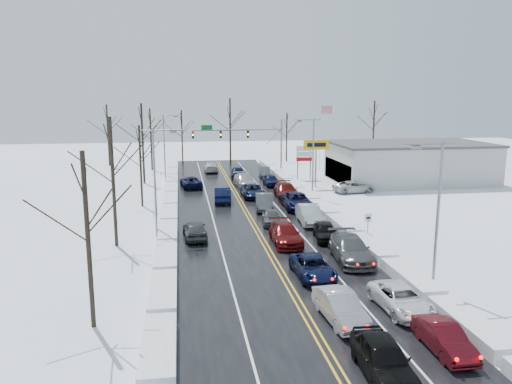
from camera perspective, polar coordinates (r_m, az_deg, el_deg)
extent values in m
plane|color=white|center=(46.50, -0.51, -3.36)|extent=(160.00, 160.00, 0.00)
cube|color=black|center=(48.42, -0.85, -2.77)|extent=(14.00, 84.00, 0.01)
cube|color=white|center=(48.01, -9.88, -3.06)|extent=(1.55, 72.00, 0.73)
cube|color=white|center=(49.99, 7.82, -2.43)|extent=(1.55, 72.00, 0.73)
cylinder|color=slate|center=(74.47, 2.91, 5.23)|extent=(0.24, 0.24, 8.00)
cylinder|color=slate|center=(73.23, -2.10, 7.10)|extent=(13.00, 0.18, 0.18)
cylinder|color=slate|center=(74.10, 2.01, 6.30)|extent=(2.33, 0.10, 2.33)
cube|color=#0C591E|center=(72.82, -5.65, 7.35)|extent=(1.60, 0.08, 0.70)
cube|color=black|center=(73.46, -0.92, 6.61)|extent=(0.32, 0.25, 1.05)
sphere|color=#3F0705|center=(73.28, -0.91, 6.84)|extent=(0.20, 0.20, 0.20)
sphere|color=orange|center=(73.30, -0.91, 6.60)|extent=(0.22, 0.22, 0.22)
sphere|color=black|center=(73.33, -0.91, 6.37)|extent=(0.20, 0.20, 0.20)
cube|color=black|center=(73.03, -4.06, 6.56)|extent=(0.32, 0.25, 1.05)
sphere|color=#3F0705|center=(72.85, -4.05, 6.79)|extent=(0.20, 0.20, 0.20)
sphere|color=orange|center=(72.87, -4.05, 6.55)|extent=(0.22, 0.22, 0.22)
sphere|color=black|center=(72.90, -4.04, 6.32)|extent=(0.20, 0.20, 0.20)
cube|color=black|center=(72.82, -7.21, 6.49)|extent=(0.32, 0.25, 1.05)
sphere|color=#3F0705|center=(72.63, -7.22, 6.71)|extent=(0.20, 0.20, 0.20)
sphere|color=orange|center=(72.66, -7.21, 6.48)|extent=(0.22, 0.22, 0.22)
sphere|color=black|center=(72.68, -7.21, 6.24)|extent=(0.20, 0.20, 0.20)
cylinder|color=slate|center=(63.49, 6.84, 3.05)|extent=(0.20, 0.20, 5.60)
cube|color=#DEAF0B|center=(63.18, 6.90, 5.39)|extent=(3.20, 0.30, 1.20)
cube|color=black|center=(63.02, 6.94, 5.37)|extent=(2.40, 0.04, 0.50)
cylinder|color=slate|center=(69.13, 4.78, 3.08)|extent=(0.16, 0.16, 4.00)
cylinder|color=slate|center=(69.57, 6.23, 3.10)|extent=(0.16, 0.16, 4.00)
cube|color=white|center=(69.06, 5.54, 4.98)|extent=(2.20, 0.22, 0.70)
cube|color=white|center=(69.15, 5.53, 4.32)|extent=(2.20, 0.22, 0.70)
cube|color=#9B0B12|center=(69.24, 5.52, 3.75)|extent=(2.20, 0.22, 0.50)
cylinder|color=slate|center=(40.75, 12.65, -4.13)|extent=(0.08, 0.08, 2.20)
cube|color=white|center=(40.53, 12.71, -2.90)|extent=(0.55, 0.05, 0.70)
cube|color=black|center=(40.49, 12.73, -2.91)|extent=(0.35, 0.02, 0.15)
cylinder|color=silver|center=(77.85, 7.34, 6.15)|extent=(0.14, 0.14, 10.00)
cube|color=beige|center=(70.15, 17.10, 3.16)|extent=(20.00, 12.00, 5.00)
cube|color=#262628|center=(66.58, 9.31, 2.31)|extent=(0.10, 11.00, 2.80)
cube|color=#3F3F42|center=(69.85, 17.22, 5.31)|extent=(20.40, 12.40, 0.30)
cylinder|color=slate|center=(31.27, 20.05, -2.74)|extent=(0.18, 0.18, 9.00)
cylinder|color=slate|center=(30.20, 19.25, 5.13)|extent=(3.20, 0.12, 0.12)
cube|color=slate|center=(29.85, 17.87, 4.86)|extent=(0.50, 0.25, 0.18)
cylinder|color=slate|center=(57.01, 6.54, 3.87)|extent=(0.18, 0.18, 9.00)
cylinder|color=slate|center=(56.42, 5.85, 8.20)|extent=(3.20, 0.12, 0.12)
cube|color=slate|center=(56.24, 5.05, 8.05)|extent=(0.50, 0.25, 0.18)
cylinder|color=slate|center=(41.24, -11.49, 0.95)|extent=(0.18, 0.18, 9.00)
cylinder|color=slate|center=(40.68, -10.59, 6.95)|extent=(3.20, 0.12, 0.12)
cube|color=slate|center=(40.68, -9.45, 6.78)|extent=(0.50, 0.25, 0.18)
cylinder|color=slate|center=(68.96, -10.43, 5.01)|extent=(0.18, 0.18, 9.00)
cylinder|color=slate|center=(68.63, -9.88, 8.60)|extent=(3.20, 0.12, 0.12)
cube|color=slate|center=(68.63, -9.20, 8.50)|extent=(0.50, 0.25, 0.18)
cylinder|color=#2D231C|center=(25.99, -18.63, -5.40)|extent=(0.24, 0.24, 9.00)
cylinder|color=#2D231C|center=(39.46, -16.00, 1.02)|extent=(0.27, 0.27, 10.00)
cylinder|color=#2D231C|center=(53.24, -13.04, 2.87)|extent=(0.23, 0.23, 8.50)
cylinder|color=#2D231C|center=(67.04, -12.81, 5.39)|extent=(0.28, 0.28, 10.50)
cylinder|color=#2D231C|center=(78.99, -11.91, 5.89)|extent=(0.25, 0.25, 9.50)
cylinder|color=#2D231C|center=(85.61, -16.55, 6.23)|extent=(0.27, 0.27, 10.00)
cylinder|color=#2D231C|center=(85.86, -8.44, 6.24)|extent=(0.24, 0.24, 9.00)
cylinder|color=#2D231C|center=(84.21, -2.96, 6.94)|extent=(0.29, 0.29, 11.00)
cylinder|color=#2D231C|center=(87.34, 3.52, 6.26)|extent=(0.23, 0.23, 8.50)
cylinder|color=#2D231C|center=(92.43, 13.28, 6.87)|extent=(0.28, 0.28, 10.50)
imported|color=black|center=(22.98, 14.25, -19.65)|extent=(2.14, 4.80, 1.60)
imported|color=#A3A6AB|center=(27.27, 9.58, -14.28)|extent=(1.95, 4.70, 1.51)
imported|color=black|center=(32.93, 6.50, -9.63)|extent=(2.35, 4.88, 1.34)
imported|color=#540B0C|center=(39.79, 3.39, -5.89)|extent=(2.33, 5.41, 1.55)
imported|color=#424447|center=(45.51, 1.72, -3.68)|extent=(2.05, 4.09, 1.34)
imported|color=#3D3F41|center=(51.16, 0.92, -2.01)|extent=(2.26, 5.03, 1.60)
imported|color=black|center=(57.26, -0.38, -0.59)|extent=(2.42, 5.22, 1.45)
imported|color=#9D9FA4|center=(63.93, -1.33, 0.64)|extent=(2.73, 5.70, 1.60)
imported|color=black|center=(70.33, -2.08, 1.60)|extent=(2.26, 4.82, 1.59)
imported|color=#4A0911|center=(25.60, 20.60, -16.66)|extent=(1.40, 4.01, 1.32)
imported|color=white|center=(29.11, 16.20, -12.89)|extent=(2.44, 4.91, 1.34)
imported|color=#46494B|center=(36.39, 10.72, -7.71)|extent=(2.87, 6.07, 1.71)
imported|color=black|center=(41.09, 7.91, -5.42)|extent=(2.28, 4.44, 1.45)
imported|color=#AEB2B7|center=(46.06, 6.09, -3.56)|extent=(2.05, 5.19, 1.68)
imported|color=black|center=(51.72, 4.68, -1.90)|extent=(2.90, 5.88, 1.60)
imported|color=#4C0B0A|center=(56.86, 3.44, -0.70)|extent=(2.55, 5.81, 1.66)
imported|color=black|center=(64.50, 1.72, 0.73)|extent=(1.79, 4.25, 1.44)
imported|color=#45484B|center=(71.44, 0.97, 1.76)|extent=(1.95, 4.42, 1.41)
imported|color=black|center=(54.99, -3.83, -1.11)|extent=(2.09, 5.12, 1.65)
imported|color=black|center=(63.80, -7.43, 0.53)|extent=(2.98, 5.36, 1.42)
imported|color=#BDBDBF|center=(76.35, -5.15, 2.32)|extent=(2.17, 5.15, 1.48)
imported|color=#3A3C3F|center=(41.37, -6.97, -5.29)|extent=(2.08, 4.61, 1.54)
imported|color=silver|center=(61.10, 11.12, -0.06)|extent=(5.28, 2.85, 1.41)
imported|color=#3A3D3F|center=(65.79, 12.36, 0.68)|extent=(2.39, 5.17, 1.46)
imported|color=gray|center=(69.58, 9.46, 1.35)|extent=(1.74, 4.10, 1.38)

